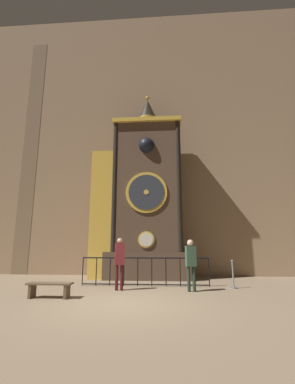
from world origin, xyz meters
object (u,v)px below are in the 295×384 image
at_px(visitor_near, 120,259).
at_px(clock_tower, 140,198).
at_px(visitor_far, 191,260).
at_px(stanchion_post, 233,279).
at_px(visitor_bench, 50,287).

bearing_deg(visitor_near, clock_tower, 68.43).
bearing_deg(visitor_near, visitor_far, -15.48).
distance_m(visitor_near, stanchion_post, 4.22).
bearing_deg(visitor_bench, visitor_far, 17.35).
distance_m(clock_tower, visitor_bench, 6.17).
relative_size(visitor_near, visitor_bench, 1.33).
distance_m(visitor_near, visitor_far, 2.51).
relative_size(visitor_near, visitor_far, 1.04).
bearing_deg(visitor_far, clock_tower, 110.58).
distance_m(visitor_far, stanchion_post, 1.91).
bearing_deg(visitor_far, visitor_bench, -175.46).
xyz_separation_m(clock_tower, visitor_bench, (-2.26, -4.54, -3.52)).
relative_size(clock_tower, visitor_bench, 6.96).
bearing_deg(visitor_near, stanchion_post, -4.24).
bearing_deg(clock_tower, visitor_far, -56.62).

